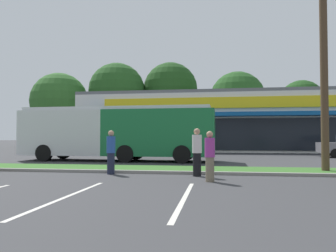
{
  "coord_description": "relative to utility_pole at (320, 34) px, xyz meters",
  "views": [
    {
      "loc": [
        0.76,
        0.1,
        1.48
      ],
      "look_at": [
        -1.96,
        18.1,
        2.08
      ],
      "focal_mm": 34.54,
      "sensor_mm": 36.0,
      "label": 1
    }
  ],
  "objects": [
    {
      "name": "parking_stripe_1",
      "position": [
        -7.82,
        -6.25,
        -5.62
      ],
      "size": [
        0.12,
        4.8,
        0.01
      ],
      "primitive_type": "cube",
      "color": "silver",
      "rests_on": "ground_plane"
    },
    {
      "name": "parking_stripe_2",
      "position": [
        -4.95,
        -5.98,
        -5.62
      ],
      "size": [
        0.12,
        4.8,
        0.01
      ],
      "primitive_type": "cube",
      "color": "silver",
      "rests_on": "ground_plane"
    },
    {
      "name": "tree_far_left",
      "position": [
        -26.47,
        29.55,
        0.92
      ],
      "size": [
        8.08,
        8.08,
        10.59
      ],
      "color": "#473323",
      "rests_on": "ground_plane"
    },
    {
      "name": "tree_mid_right",
      "position": [
        7.33,
        32.48,
        0.52
      ],
      "size": [
        6.07,
        6.07,
        9.19
      ],
      "color": "#473323",
      "rests_on": "ground_plane"
    },
    {
      "name": "pedestrian_far",
      "position": [
        -8.3,
        -1.48,
        -4.76
      ],
      "size": [
        0.35,
        0.35,
        1.72
      ],
      "rotation": [
        0.0,
        0.0,
        1.68
      ],
      "color": "#1E2338",
      "rests_on": "ground_plane"
    },
    {
      "name": "grass_median",
      "position": [
        -4.93,
        0.15,
        -5.57
      ],
      "size": [
        56.0,
        2.2,
        0.12
      ],
      "primitive_type": "cube",
      "color": "#386B28",
      "rests_on": "ground_plane"
    },
    {
      "name": "tree_mid_left",
      "position": [
        -10.82,
        32.67,
        2.72
      ],
      "size": [
        7.83,
        7.83,
        12.27
      ],
      "color": "#473323",
      "rests_on": "ground_plane"
    },
    {
      "name": "curb_lip",
      "position": [
        -4.93,
        -1.07,
        -5.57
      ],
      "size": [
        56.0,
        0.24,
        0.12
      ],
      "primitive_type": "cube",
      "color": "gray",
      "rests_on": "ground_plane"
    },
    {
      "name": "city_bus",
      "position": [
        -10.19,
        5.26,
        -3.86
      ],
      "size": [
        11.9,
        2.85,
        3.25
      ],
      "rotation": [
        0.0,
        0.0,
        3.12
      ],
      "color": "#196638",
      "rests_on": "ground_plane"
    },
    {
      "name": "storefront_building",
      "position": [
        -2.56,
        22.38,
        -2.67
      ],
      "size": [
        30.82,
        13.79,
        5.91
      ],
      "color": "silver",
      "rests_on": "ground_plane"
    },
    {
      "name": "tree_mid",
      "position": [
        -1.43,
        29.79,
        0.79
      ],
      "size": [
        7.32,
        7.32,
        10.09
      ],
      "color": "#473323",
      "rests_on": "ground_plane"
    },
    {
      "name": "pedestrian_by_pole",
      "position": [
        -4.9,
        -1.64,
        -4.73
      ],
      "size": [
        0.36,
        0.36,
        1.79
      ],
      "rotation": [
        0.0,
        0.0,
        4.01
      ],
      "color": "black",
      "rests_on": "ground_plane"
    },
    {
      "name": "tree_left",
      "position": [
        -18.22,
        30.48,
        2.32
      ],
      "size": [
        7.99,
        7.99,
        11.96
      ],
      "color": "#473323",
      "rests_on": "ground_plane"
    },
    {
      "name": "utility_pole",
      "position": [
        0.0,
        0.0,
        0.0
      ],
      "size": [
        3.04,
        2.4,
        10.55
      ],
      "color": "#4C3826",
      "rests_on": "ground_plane"
    },
    {
      "name": "pedestrian_near_bench",
      "position": [
        -4.4,
        -3.04,
        -4.79
      ],
      "size": [
        0.33,
        0.33,
        1.66
      ],
      "rotation": [
        0.0,
        0.0,
        2.63
      ],
      "color": "#726651",
      "rests_on": "ground_plane"
    }
  ]
}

